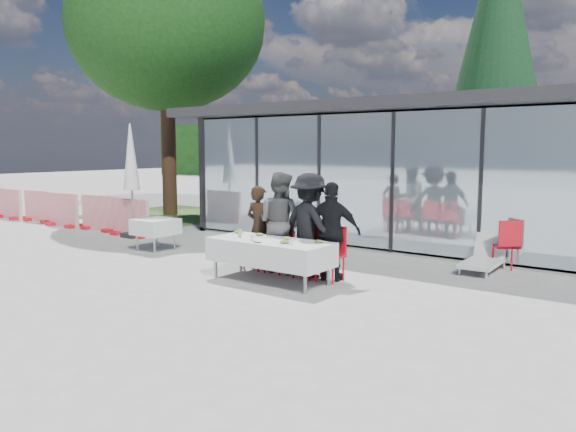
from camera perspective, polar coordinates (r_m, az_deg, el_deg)
The scene contains 28 objects.
ground at distance 10.12m, azimuth -5.12°, elevation -6.64°, with size 90.00×90.00×0.00m, color #A19E98.
pavilion at distance 16.16m, azimuth 20.27°, elevation 5.72°, with size 14.80×8.80×3.44m.
treeline at distance 36.36m, azimuth 23.04°, elevation 6.12°, with size 62.50×2.00×4.40m.
dining_table at distance 9.97m, azimuth -1.83°, elevation -3.66°, with size 2.26×0.96×0.75m.
diner_a at distance 11.01m, azimuth -2.95°, elevation -1.16°, with size 0.60×0.60×1.64m, color black.
diner_chair_a at distance 11.07m, azimuth -2.88°, elevation -2.60°, with size 0.44×0.44×0.97m.
diner_b at distance 10.68m, azimuth -0.82°, elevation -0.65°, with size 0.93×0.93×1.92m, color #535353.
diner_chair_b at distance 10.76m, azimuth -0.75°, elevation -2.87°, with size 0.44×0.44×0.97m.
diner_c at distance 10.28m, azimuth 2.20°, elevation -0.96°, with size 1.24×1.24×1.92m, color black.
diner_chair_c at distance 10.36m, azimuth 2.25°, elevation -3.25°, with size 0.44×0.44×0.97m.
diner_d at distance 10.03m, azimuth 4.50°, elevation -1.59°, with size 1.04×1.04×1.77m, color black.
diner_chair_d at distance 10.10m, azimuth 4.53°, elevation -3.53°, with size 0.44×0.44×0.97m.
plate_a at distance 10.67m, azimuth -5.08°, elevation -1.68°, with size 0.27×0.27×0.07m.
plate_b at distance 10.32m, azimuth -2.90°, elevation -1.97°, with size 0.27×0.27×0.07m.
plate_c at distance 9.84m, azimuth -0.05°, elevation -2.39°, with size 0.27×0.27×0.07m.
plate_d at distance 9.56m, azimuth 3.18°, elevation -2.68°, with size 0.27×0.27×0.07m.
plate_extra at distance 9.49m, azimuth -0.37°, elevation -2.74°, with size 0.27×0.27×0.07m.
juice_bottle at distance 10.22m, azimuth -4.92°, elevation -1.76°, with size 0.06×0.06×0.16m, color #87BE4F.
drinking_glasses at distance 9.61m, azimuth -1.71°, elevation -2.47°, with size 0.88×0.10×0.10m.
folded_eyeglasses at distance 9.66m, azimuth -3.12°, elevation -2.69°, with size 0.14×0.03×0.01m, color black.
spare_table_left at distance 13.34m, azimuth -13.31°, elevation -1.07°, with size 0.86×0.86×0.74m.
spare_chair_b at distance 11.77m, azimuth 21.40°, elevation -2.50°, with size 0.62×0.62×0.97m.
market_umbrella at distance 15.37m, azimuth -15.65°, elevation 5.11°, with size 0.50×0.50×3.00m.
construction_barriers at distance 19.70m, azimuth -24.14°, elevation 0.70°, with size 11.00×0.60×1.00m.
lounger at distance 11.59m, azimuth 19.38°, elevation -3.96°, with size 0.65×1.35×0.72m.
deciduous_tree at distance 20.53m, azimuth -12.33°, elevation 18.34°, with size 7.04×6.40×9.38m.
conifer_tree at distance 21.53m, azimuth 20.49°, elevation 16.18°, with size 4.00×4.00×10.50m.
grass_patch at distance 20.25m, azimuth -11.86°, elevation 0.10°, with size 5.00×5.00×0.02m, color #385926.
Camera 1 is at (6.55, -7.34, 2.37)m, focal length 35.00 mm.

